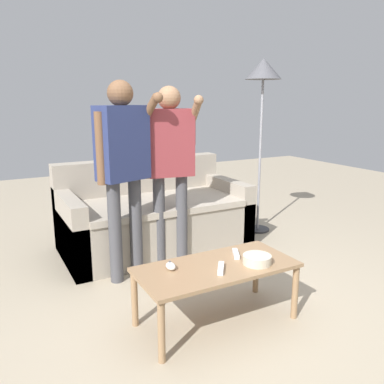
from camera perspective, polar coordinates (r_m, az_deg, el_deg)
The scene contains 10 objects.
ground_plane at distance 2.98m, azimuth 4.84°, elevation -16.85°, with size 12.00×12.00×0.00m, color tan.
couch at distance 4.08m, azimuth -5.62°, elevation -3.69°, with size 1.83×0.97×0.88m.
coffee_table at distance 2.70m, azimuth 3.56°, elevation -11.51°, with size 1.08×0.50×0.41m.
snack_bowl at distance 2.73m, azimuth 9.37°, elevation -9.59°, with size 0.19×0.19×0.06m, color beige.
game_remote_nunchuk at distance 2.61m, azimuth -3.10°, elevation -10.63°, with size 0.06×0.09×0.05m.
floor_lamp at distance 4.48m, azimuth 10.22°, elevation 15.70°, with size 0.39×0.39×1.92m.
player_center at distance 3.46m, azimuth -3.21°, elevation 5.18°, with size 0.47×0.40×1.61m.
player_left at distance 3.23m, azimuth -9.92°, elevation 4.83°, with size 0.53×0.34×1.64m.
game_remote_wand_near at distance 2.84m, azimuth 6.35°, elevation -8.85°, with size 0.10×0.15×0.03m.
game_remote_wand_far at distance 2.61m, azimuth 4.19°, elevation -10.91°, with size 0.12×0.15×0.03m.
Camera 1 is at (-1.44, -2.15, 1.49)m, focal length 36.94 mm.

